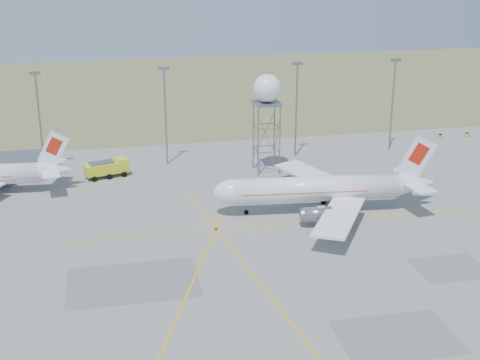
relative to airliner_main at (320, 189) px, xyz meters
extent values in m
plane|color=gray|center=(-13.15, -34.39, -4.05)|extent=(400.00, 400.00, 0.00)
cube|color=olive|center=(-13.15, 105.61, -4.04)|extent=(400.00, 120.00, 0.03)
cylinder|color=slate|center=(-48.15, 31.61, 5.95)|extent=(0.36, 0.36, 20.00)
cube|color=slate|center=(-48.15, 31.61, 16.15)|extent=(2.20, 0.50, 0.60)
cylinder|color=slate|center=(-23.15, 31.61, 5.95)|extent=(0.36, 0.36, 20.00)
cube|color=slate|center=(-23.15, 31.61, 16.15)|extent=(2.20, 0.50, 0.60)
cylinder|color=slate|center=(4.85, 31.61, 5.95)|extent=(0.36, 0.36, 20.00)
cube|color=slate|center=(4.85, 31.61, 16.15)|extent=(2.20, 0.50, 0.60)
cylinder|color=slate|center=(26.85, 31.61, 5.95)|extent=(0.36, 0.36, 20.00)
cube|color=slate|center=(26.85, 31.61, 16.15)|extent=(2.20, 0.50, 0.60)
cylinder|color=black|center=(41.85, 37.61, -3.65)|extent=(0.10, 0.10, 0.80)
cylinder|color=black|center=(43.05, 37.61, -3.65)|extent=(0.10, 0.10, 0.80)
cube|color=yellow|center=(42.45, 37.61, -3.10)|extent=(1.60, 0.15, 0.50)
cube|color=black|center=(42.45, 37.53, -3.10)|extent=(0.80, 0.03, 0.30)
cylinder|color=black|center=(48.85, 37.61, -3.65)|extent=(0.10, 0.10, 0.80)
cylinder|color=black|center=(50.05, 37.61, -3.65)|extent=(0.10, 0.10, 0.80)
cube|color=yellow|center=(49.45, 37.61, -3.10)|extent=(1.60, 0.15, 0.50)
cube|color=black|center=(49.45, 37.53, -3.10)|extent=(0.80, 0.03, 0.30)
cylinder|color=white|center=(-0.66, 0.06, 0.11)|extent=(28.80, 7.04, 4.39)
ellipsoid|color=white|center=(-14.86, 1.40, 0.11)|extent=(7.40, 5.03, 4.39)
cube|color=black|center=(-16.17, 1.52, 0.77)|extent=(1.88, 2.56, 1.07)
cone|color=white|center=(16.81, -1.58, 0.44)|extent=(6.96, 4.99, 4.39)
cube|color=white|center=(16.81, -1.58, 5.05)|extent=(7.03, 0.99, 8.25)
cube|color=red|center=(17.03, -1.61, 5.82)|extent=(3.80, 0.73, 4.23)
cube|color=white|center=(16.59, 1.96, 0.99)|extent=(4.06, 6.34, 0.20)
cube|color=white|center=(15.93, -5.03, 0.99)|extent=(4.06, 6.34, 0.20)
cube|color=white|center=(1.90, 9.74, -0.98)|extent=(11.11, 18.28, 0.39)
cube|color=white|center=(0.05, -9.92, -0.98)|extent=(13.63, 17.72, 0.39)
cylinder|color=slate|center=(-1.16, 6.50, -1.97)|extent=(4.82, 2.94, 2.52)
cylinder|color=slate|center=(-2.35, -6.17, -1.97)|extent=(4.82, 2.94, 2.52)
cube|color=red|center=(-2.85, 0.27, 0.22)|extent=(22.25, 6.47, 0.13)
cylinder|color=black|center=(-12.68, 1.20, -3.56)|extent=(0.84, 0.84, 0.99)
cube|color=black|center=(1.52, -0.14, -3.56)|extent=(1.71, 6.65, 0.99)
cylinder|color=slate|center=(1.52, -0.14, -3.07)|extent=(0.29, 0.29, 1.97)
cone|color=white|center=(-45.15, 19.95, -0.10)|extent=(6.04, 4.24, 3.86)
cube|color=white|center=(-45.15, 19.95, 3.95)|extent=(6.18, 0.71, 7.26)
cube|color=red|center=(-44.96, 19.94, 4.63)|extent=(3.34, 0.55, 3.72)
cube|color=white|center=(-45.42, 23.06, 0.38)|extent=(3.44, 5.50, 0.17)
cube|color=white|center=(-45.84, 16.90, 0.38)|extent=(3.44, 5.50, 0.17)
cylinder|color=slate|center=(-6.12, 20.39, 3.10)|extent=(0.26, 0.26, 14.32)
cylinder|color=slate|center=(-1.71, 20.39, 3.10)|extent=(0.26, 0.26, 14.32)
cylinder|color=slate|center=(-1.71, 24.79, 3.10)|extent=(0.26, 0.26, 14.32)
cylinder|color=slate|center=(-6.12, 24.79, 3.10)|extent=(0.26, 0.26, 14.32)
cube|color=slate|center=(-3.91, 22.59, 10.26)|extent=(5.00, 5.00, 0.28)
sphere|color=white|center=(-3.91, 22.59, 13.13)|extent=(5.51, 5.51, 5.51)
cube|color=#D0D919|center=(-35.76, 25.61, -2.14)|extent=(9.05, 5.11, 2.10)
cube|color=#D0D919|center=(-32.82, 26.44, -1.29)|extent=(2.94, 3.20, 1.34)
cube|color=black|center=(-32.18, 26.63, -1.19)|extent=(0.77, 2.41, 0.95)
cube|color=slate|center=(-36.68, 25.34, -0.90)|extent=(5.22, 3.51, 0.38)
camera|label=1|loc=(-35.34, -102.58, 40.39)|focal=50.00mm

